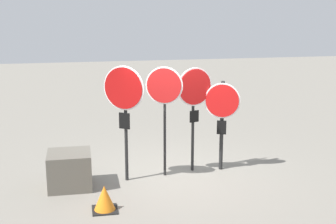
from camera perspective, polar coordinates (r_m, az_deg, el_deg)
ground_plane at (r=10.41m, az=1.10°, el=-7.52°), size 40.00×40.00×0.00m
stop_sign_0 at (r=9.55m, az=-5.38°, el=1.71°), size 0.77×0.53×2.46m
stop_sign_1 at (r=9.78m, az=-0.46°, el=2.25°), size 0.74×0.32×2.40m
stop_sign_2 at (r=10.12m, az=3.23°, el=2.00°), size 0.81×0.26×2.34m
stop_sign_3 at (r=10.31m, az=6.61°, el=0.21°), size 0.74×0.29×2.02m
traffic_cone_0 at (r=8.69m, az=-7.75°, el=-10.38°), size 0.46×0.46×0.48m
storage_crate at (r=9.78m, az=-11.90°, el=-6.93°), size 0.87×0.82×0.74m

